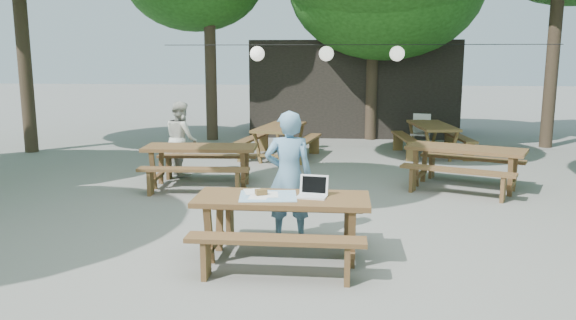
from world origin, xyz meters
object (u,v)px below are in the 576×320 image
at_px(picnic_table_nw, 201,166).
at_px(woman, 289,176).
at_px(plastic_chair, 420,140).
at_px(main_picnic_table, 282,227).
at_px(second_person, 181,138).

relative_size(picnic_table_nw, woman, 1.22).
bearing_deg(plastic_chair, picnic_table_nw, -118.69).
relative_size(main_picnic_table, woman, 1.20).
xyz_separation_m(woman, second_person, (-2.51, 3.83, -0.10)).
xyz_separation_m(main_picnic_table, picnic_table_nw, (-1.86, 3.54, 0.00)).
bearing_deg(woman, main_picnic_table, 83.90).
xyz_separation_m(second_person, plastic_chair, (5.16, 3.59, -0.48)).
height_order(second_person, plastic_chair, second_person).
relative_size(second_person, plastic_chair, 1.64).
bearing_deg(second_person, plastic_chair, -89.01).
xyz_separation_m(main_picnic_table, woman, (0.01, 0.73, 0.45)).
distance_m(second_person, plastic_chair, 6.30).
relative_size(main_picnic_table, picnic_table_nw, 0.98).
xyz_separation_m(picnic_table_nw, plastic_chair, (4.51, 4.60, -0.13)).
height_order(picnic_table_nw, second_person, second_person).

